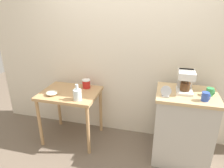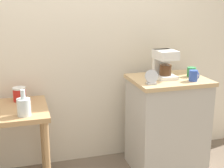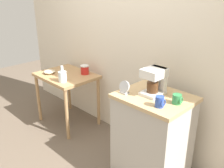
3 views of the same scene
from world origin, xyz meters
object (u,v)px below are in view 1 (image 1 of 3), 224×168
(bowl_stoneware, at_px, (52,93))
(table_clock, at_px, (166,92))
(mug_tall_green, at_px, (210,92))
(canister_enamel, at_px, (86,84))
(mug_blue, at_px, (206,97))
(glass_carafe_vase, at_px, (77,94))
(coffee_maker, at_px, (186,80))

(bowl_stoneware, height_order, table_clock, table_clock)
(bowl_stoneware, height_order, mug_tall_green, mug_tall_green)
(canister_enamel, xyz_separation_m, mug_tall_green, (1.58, -0.23, 0.15))
(bowl_stoneware, xyz_separation_m, mug_blue, (1.87, -0.05, 0.19))
(glass_carafe_vase, height_order, mug_tall_green, mug_tall_green)
(bowl_stoneware, distance_m, table_clock, 1.47)
(canister_enamel, distance_m, coffee_maker, 1.35)
(glass_carafe_vase, relative_size, coffee_maker, 0.81)
(glass_carafe_vase, bearing_deg, mug_blue, -0.15)
(coffee_maker, bearing_deg, mug_tall_green, -7.16)
(bowl_stoneware, height_order, canister_enamel, canister_enamel)
(coffee_maker, bearing_deg, mug_blue, -44.14)
(glass_carafe_vase, bearing_deg, bowl_stoneware, 173.35)
(coffee_maker, bearing_deg, glass_carafe_vase, -171.55)
(canister_enamel, distance_m, mug_blue, 1.57)
(glass_carafe_vase, height_order, canister_enamel, glass_carafe_vase)
(glass_carafe_vase, relative_size, table_clock, 1.63)
(coffee_maker, relative_size, mug_tall_green, 2.94)
(bowl_stoneware, distance_m, mug_blue, 1.88)
(bowl_stoneware, relative_size, mug_tall_green, 1.77)
(glass_carafe_vase, bearing_deg, table_clock, -0.44)
(mug_blue, distance_m, table_clock, 0.41)
(glass_carafe_vase, distance_m, mug_blue, 1.48)
(glass_carafe_vase, xyz_separation_m, coffee_maker, (1.28, 0.19, 0.24))
(bowl_stoneware, xyz_separation_m, mug_tall_green, (1.94, 0.11, 0.19))
(glass_carafe_vase, distance_m, table_clock, 1.08)
(mug_tall_green, relative_size, table_clock, 0.69)
(canister_enamel, xyz_separation_m, coffee_maker, (1.31, -0.20, 0.25))
(bowl_stoneware, distance_m, canister_enamel, 0.50)
(mug_tall_green, height_order, table_clock, table_clock)
(canister_enamel, bearing_deg, mug_blue, -14.54)
(bowl_stoneware, bearing_deg, glass_carafe_vase, -6.65)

